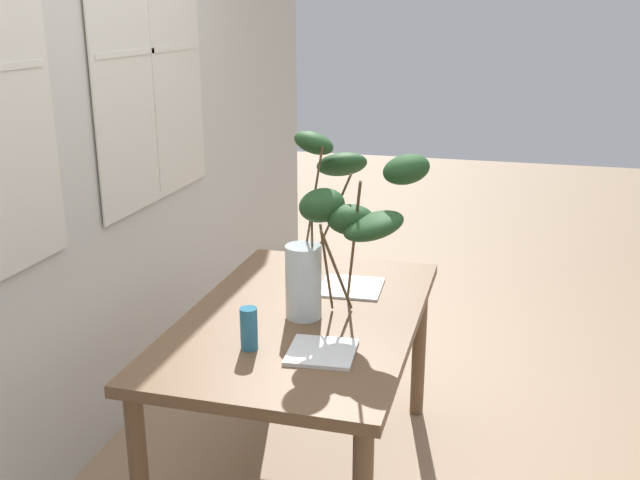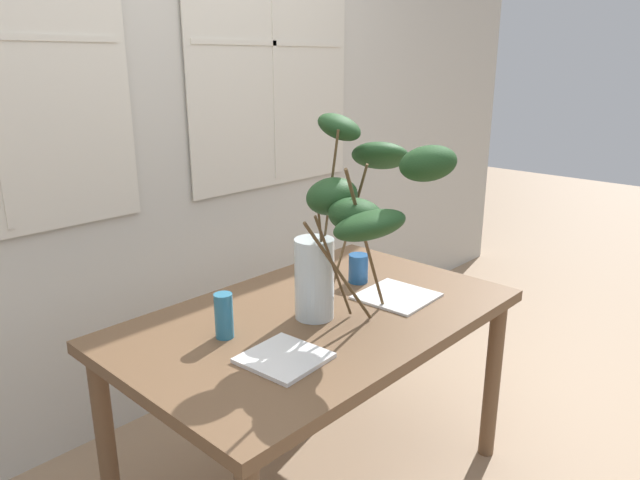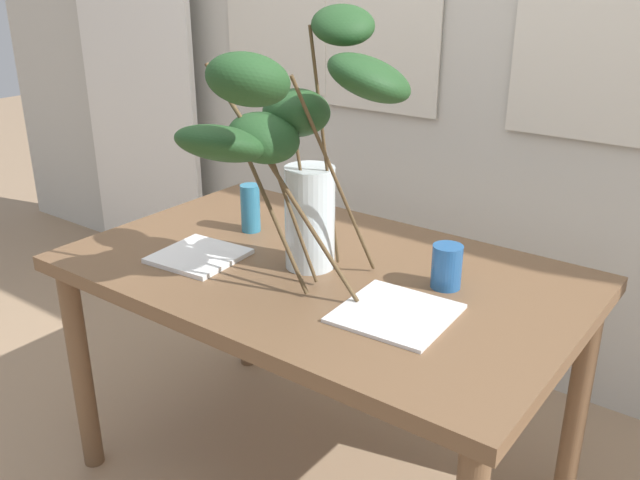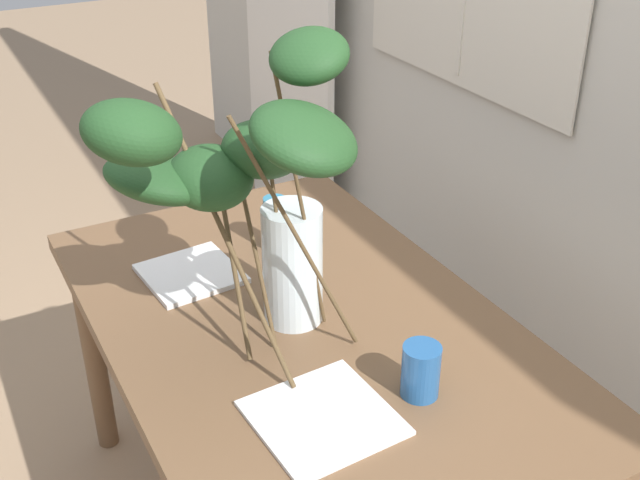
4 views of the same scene
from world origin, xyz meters
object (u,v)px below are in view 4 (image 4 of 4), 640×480
(drinking_glass_blue_right, at_px, (421,371))
(plate_square_left, at_px, (191,274))
(dining_table, at_px, (304,351))
(plate_square_right, at_px, (323,418))
(drinking_glass_blue_left, at_px, (275,224))
(vase_with_branches, at_px, (242,186))

(drinking_glass_blue_right, height_order, plate_square_left, drinking_glass_blue_right)
(dining_table, distance_m, plate_square_right, 0.35)
(dining_table, distance_m, plate_square_left, 0.36)
(drinking_glass_blue_left, distance_m, plate_square_left, 0.26)
(drinking_glass_blue_left, bearing_deg, dining_table, -15.18)
(dining_table, xyz_separation_m, drinking_glass_blue_left, (-0.34, 0.09, 0.16))
(dining_table, bearing_deg, vase_with_branches, -81.90)
(plate_square_left, height_order, plate_square_right, plate_square_left)
(vase_with_branches, relative_size, plate_square_left, 3.20)
(plate_square_left, bearing_deg, vase_with_branches, 3.04)
(plate_square_left, bearing_deg, drinking_glass_blue_right, 21.06)
(vase_with_branches, bearing_deg, plate_square_left, -176.96)
(dining_table, distance_m, drinking_glass_blue_right, 0.38)
(drinking_glass_blue_left, distance_m, drinking_glass_blue_right, 0.68)
(dining_table, height_order, plate_square_left, plate_square_left)
(drinking_glass_blue_left, height_order, plate_square_right, drinking_glass_blue_left)
(dining_table, distance_m, drinking_glass_blue_left, 0.39)
(drinking_glass_blue_right, relative_size, plate_square_left, 0.51)
(vase_with_branches, height_order, drinking_glass_blue_left, vase_with_branches)
(vase_with_branches, relative_size, drinking_glass_blue_right, 6.25)
(drinking_glass_blue_left, xyz_separation_m, plate_square_right, (0.65, -0.21, -0.07))
(plate_square_right, bearing_deg, vase_with_branches, -175.49)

